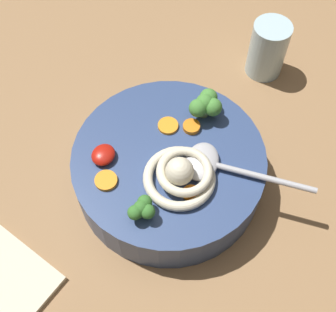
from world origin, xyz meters
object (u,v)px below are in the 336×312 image
(noodle_pile, at_px, (181,175))
(drinking_glass, at_px, (268,49))
(soup_spoon, at_px, (212,164))
(soup_bowl, at_px, (168,168))

(noodle_pile, bearing_deg, drinking_glass, -2.34)
(drinking_glass, bearing_deg, noodle_pile, 177.66)
(noodle_pile, bearing_deg, soup_spoon, -38.16)
(drinking_glass, bearing_deg, soup_spoon, -176.41)
(soup_bowl, distance_m, drinking_glass, 0.27)
(soup_bowl, bearing_deg, drinking_glass, -9.13)
(soup_bowl, bearing_deg, noodle_pile, -127.69)
(soup_spoon, distance_m, drinking_glass, 0.26)
(noodle_pile, relative_size, soup_spoon, 0.59)
(soup_bowl, distance_m, noodle_pile, 0.06)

